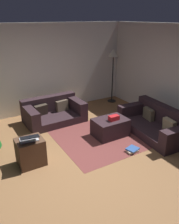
{
  "coord_description": "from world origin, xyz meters",
  "views": [
    {
      "loc": [
        -1.83,
        -3.36,
        2.76
      ],
      "look_at": [
        0.58,
        0.72,
        0.75
      ],
      "focal_mm": 36.38,
      "sensor_mm": 36.0,
      "label": 1
    }
  ],
  "objects_px": {
    "corner_lamp": "(113,57)",
    "side_table": "(31,152)",
    "couch_right": "(156,123)",
    "ottoman": "(110,127)",
    "laptop": "(29,139)",
    "book_stack": "(132,150)",
    "gift_box": "(114,118)",
    "couch_left": "(53,112)",
    "tv_remote": "(115,118)"
  },
  "relations": [
    {
      "from": "couch_right",
      "to": "ottoman",
      "type": "distance_m",
      "value": 1.19
    },
    {
      "from": "couch_right",
      "to": "book_stack",
      "type": "xyz_separation_m",
      "value": [
        -1.1,
        -0.39,
        -0.21
      ]
    },
    {
      "from": "tv_remote",
      "to": "corner_lamp",
      "type": "xyz_separation_m",
      "value": [
        1.37,
        2.0,
        1.08
      ]
    },
    {
      "from": "ottoman",
      "to": "tv_remote",
      "type": "bearing_deg",
      "value": -4.57
    },
    {
      "from": "side_table",
      "to": "couch_right",
      "type": "bearing_deg",
      "value": -5.71
    },
    {
      "from": "couch_right",
      "to": "book_stack",
      "type": "bearing_deg",
      "value": 114.02
    },
    {
      "from": "side_table",
      "to": "book_stack",
      "type": "relative_size",
      "value": 1.82
    },
    {
      "from": "tv_remote",
      "to": "corner_lamp",
      "type": "bearing_deg",
      "value": 55.04
    },
    {
      "from": "ottoman",
      "to": "book_stack",
      "type": "distance_m",
      "value": 0.89
    },
    {
      "from": "gift_box",
      "to": "couch_left",
      "type": "bearing_deg",
      "value": 119.45
    },
    {
      "from": "book_stack",
      "to": "corner_lamp",
      "type": "bearing_deg",
      "value": 62.29
    },
    {
      "from": "laptop",
      "to": "book_stack",
      "type": "relative_size",
      "value": 1.38
    },
    {
      "from": "corner_lamp",
      "to": "gift_box",
      "type": "bearing_deg",
      "value": -124.99
    },
    {
      "from": "ottoman",
      "to": "tv_remote",
      "type": "relative_size",
      "value": 5.16
    },
    {
      "from": "gift_box",
      "to": "tv_remote",
      "type": "xyz_separation_m",
      "value": [
        0.07,
        0.07,
        -0.05
      ]
    },
    {
      "from": "ottoman",
      "to": "gift_box",
      "type": "xyz_separation_m",
      "value": [
        0.04,
        -0.08,
        0.28
      ]
    },
    {
      "from": "ottoman",
      "to": "book_stack",
      "type": "xyz_separation_m",
      "value": [
        -0.02,
        -0.87,
        -0.18
      ]
    },
    {
      "from": "book_stack",
      "to": "ottoman",
      "type": "bearing_deg",
      "value": 88.82
    },
    {
      "from": "couch_left",
      "to": "ottoman",
      "type": "height_order",
      "value": "couch_left"
    },
    {
      "from": "side_table",
      "to": "corner_lamp",
      "type": "xyz_separation_m",
      "value": [
        3.54,
        2.16,
        1.26
      ]
    },
    {
      "from": "book_stack",
      "to": "couch_right",
      "type": "bearing_deg",
      "value": 19.5
    },
    {
      "from": "ottoman",
      "to": "gift_box",
      "type": "distance_m",
      "value": 0.29
    },
    {
      "from": "gift_box",
      "to": "corner_lamp",
      "type": "height_order",
      "value": "corner_lamp"
    },
    {
      "from": "couch_right",
      "to": "ottoman",
      "type": "height_order",
      "value": "couch_right"
    },
    {
      "from": "gift_box",
      "to": "corner_lamp",
      "type": "xyz_separation_m",
      "value": [
        1.45,
        2.06,
        1.04
      ]
    },
    {
      "from": "tv_remote",
      "to": "book_stack",
      "type": "distance_m",
      "value": 0.96
    },
    {
      "from": "ottoman",
      "to": "side_table",
      "type": "height_order",
      "value": "side_table"
    },
    {
      "from": "couch_right",
      "to": "laptop",
      "type": "relative_size",
      "value": 4.67
    },
    {
      "from": "side_table",
      "to": "book_stack",
      "type": "distance_m",
      "value": 2.17
    },
    {
      "from": "ottoman",
      "to": "tv_remote",
      "type": "distance_m",
      "value": 0.26
    },
    {
      "from": "tv_remote",
      "to": "book_stack",
      "type": "relative_size",
      "value": 0.53
    },
    {
      "from": "side_table",
      "to": "laptop",
      "type": "distance_m",
      "value": 0.34
    },
    {
      "from": "laptop",
      "to": "ottoman",
      "type": "bearing_deg",
      "value": 6.12
    },
    {
      "from": "ottoman",
      "to": "side_table",
      "type": "bearing_deg",
      "value": -175.32
    },
    {
      "from": "tv_remote",
      "to": "corner_lamp",
      "type": "height_order",
      "value": "corner_lamp"
    },
    {
      "from": "couch_left",
      "to": "tv_remote",
      "type": "relative_size",
      "value": 10.19
    },
    {
      "from": "couch_right",
      "to": "laptop",
      "type": "distance_m",
      "value": 3.18
    },
    {
      "from": "couch_right",
      "to": "gift_box",
      "type": "xyz_separation_m",
      "value": [
        -1.05,
        0.4,
        0.24
      ]
    },
    {
      "from": "laptop",
      "to": "side_table",
      "type": "bearing_deg",
      "value": 81.86
    },
    {
      "from": "gift_box",
      "to": "tv_remote",
      "type": "height_order",
      "value": "gift_box"
    },
    {
      "from": "side_table",
      "to": "book_stack",
      "type": "height_order",
      "value": "side_table"
    },
    {
      "from": "book_stack",
      "to": "corner_lamp",
      "type": "xyz_separation_m",
      "value": [
        1.5,
        2.86,
        1.49
      ]
    },
    {
      "from": "couch_right",
      "to": "tv_remote",
      "type": "bearing_deg",
      "value": 68.55
    },
    {
      "from": "laptop",
      "to": "corner_lamp",
      "type": "xyz_separation_m",
      "value": [
        3.55,
        2.21,
        0.93
      ]
    },
    {
      "from": "corner_lamp",
      "to": "side_table",
      "type": "bearing_deg",
      "value": -148.66
    },
    {
      "from": "couch_right",
      "to": "gift_box",
      "type": "bearing_deg",
      "value": 73.37
    },
    {
      "from": "tv_remote",
      "to": "side_table",
      "type": "relative_size",
      "value": 0.29
    },
    {
      "from": "corner_lamp",
      "to": "ottoman",
      "type": "bearing_deg",
      "value": -126.76
    },
    {
      "from": "corner_lamp",
      "to": "couch_right",
      "type": "bearing_deg",
      "value": -99.17
    },
    {
      "from": "book_stack",
      "to": "couch_left",
      "type": "bearing_deg",
      "value": 109.57
    }
  ]
}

